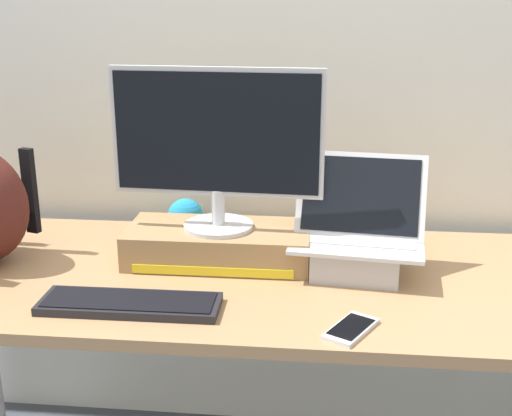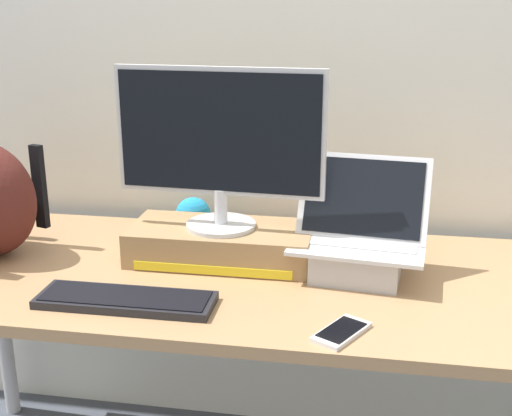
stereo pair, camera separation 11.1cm
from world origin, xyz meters
The scene contains 8 objects.
back_wall centered at (0.00, 0.48, 1.30)m, with size 7.00×0.10×2.60m, color silver.
desk centered at (0.00, 0.00, 0.68)m, with size 2.02×0.76×0.74m.
toner_box_yellow centered at (-0.11, 0.08, 0.79)m, with size 0.49×0.23×0.09m.
desktop_monitor centered at (-0.11, 0.08, 1.07)m, with size 0.56×0.19×0.43m.
open_laptop centered at (0.26, 0.04, 0.81)m, with size 0.36×0.27×0.30m.
external_keyboard centered at (-0.27, -0.23, 0.76)m, with size 0.42×0.13×0.02m.
cell_phone centered at (0.24, -0.29, 0.75)m, with size 0.13×0.16×0.01m.
plush_toy centered at (-0.24, 0.29, 0.80)m, with size 0.11×0.11×0.11m.
Camera 1 is at (0.16, -1.60, 1.44)m, focal length 46.82 mm.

